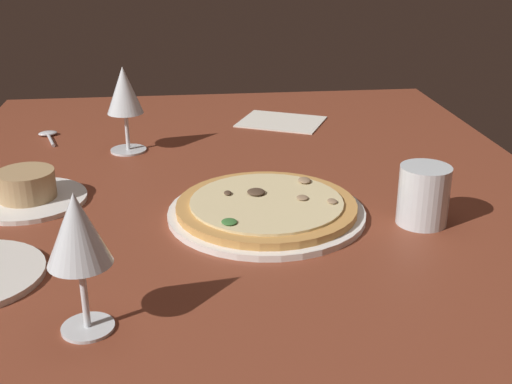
{
  "coord_description": "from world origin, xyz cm",
  "views": [
    {
      "loc": [
        -99.27,
        9.7,
        46.69
      ],
      "look_at": [
        -2.74,
        -1.34,
        7.0
      ],
      "focal_mm": 46.34,
      "sensor_mm": 36.0,
      "label": 1
    }
  ],
  "objects_px": {
    "water_glass": "(423,198)",
    "spoon": "(49,135)",
    "ramekin_on_saucer": "(27,191)",
    "pizza_main": "(267,209)",
    "paper_menu": "(281,122)",
    "wine_glass_far": "(124,94)",
    "wine_glass_near": "(77,234)"
  },
  "relations": [
    {
      "from": "water_glass",
      "to": "paper_menu",
      "type": "bearing_deg",
      "value": 12.94
    },
    {
      "from": "ramekin_on_saucer",
      "to": "water_glass",
      "type": "height_order",
      "value": "water_glass"
    },
    {
      "from": "wine_glass_far",
      "to": "spoon",
      "type": "bearing_deg",
      "value": 57.2
    },
    {
      "from": "water_glass",
      "to": "paper_menu",
      "type": "xyz_separation_m",
      "value": [
        0.57,
        0.13,
        -0.04
      ]
    },
    {
      "from": "pizza_main",
      "to": "wine_glass_far",
      "type": "relative_size",
      "value": 1.8
    },
    {
      "from": "spoon",
      "to": "ramekin_on_saucer",
      "type": "bearing_deg",
      "value": -175.35
    },
    {
      "from": "wine_glass_far",
      "to": "spoon",
      "type": "distance_m",
      "value": 0.24
    },
    {
      "from": "water_glass",
      "to": "spoon",
      "type": "height_order",
      "value": "water_glass"
    },
    {
      "from": "wine_glass_far",
      "to": "water_glass",
      "type": "xyz_separation_m",
      "value": [
        -0.4,
        -0.47,
        -0.08
      ]
    },
    {
      "from": "paper_menu",
      "to": "spoon",
      "type": "distance_m",
      "value": 0.52
    },
    {
      "from": "ramekin_on_saucer",
      "to": "paper_menu",
      "type": "height_order",
      "value": "ramekin_on_saucer"
    },
    {
      "from": "pizza_main",
      "to": "spoon",
      "type": "relative_size",
      "value": 2.96
    },
    {
      "from": "wine_glass_far",
      "to": "wine_glass_near",
      "type": "distance_m",
      "value": 0.63
    },
    {
      "from": "ramekin_on_saucer",
      "to": "water_glass",
      "type": "xyz_separation_m",
      "value": [
        -0.15,
        -0.62,
        0.02
      ]
    },
    {
      "from": "ramekin_on_saucer",
      "to": "spoon",
      "type": "relative_size",
      "value": 1.81
    },
    {
      "from": "wine_glass_near",
      "to": "paper_menu",
      "type": "xyz_separation_m",
      "value": [
        0.8,
        -0.34,
        -0.12
      ]
    },
    {
      "from": "pizza_main",
      "to": "wine_glass_near",
      "type": "xyz_separation_m",
      "value": [
        -0.29,
        0.24,
        0.11
      ]
    },
    {
      "from": "wine_glass_far",
      "to": "water_glass",
      "type": "bearing_deg",
      "value": -130.51
    },
    {
      "from": "wine_glass_far",
      "to": "ramekin_on_saucer",
      "type": "bearing_deg",
      "value": 149.29
    },
    {
      "from": "ramekin_on_saucer",
      "to": "wine_glass_near",
      "type": "relative_size",
      "value": 1.13
    },
    {
      "from": "spoon",
      "to": "wine_glass_near",
      "type": "bearing_deg",
      "value": -167.1
    },
    {
      "from": "pizza_main",
      "to": "water_glass",
      "type": "relative_size",
      "value": 3.39
    },
    {
      "from": "wine_glass_near",
      "to": "spoon",
      "type": "height_order",
      "value": "wine_glass_near"
    },
    {
      "from": "pizza_main",
      "to": "ramekin_on_saucer",
      "type": "distance_m",
      "value": 0.4
    },
    {
      "from": "wine_glass_far",
      "to": "wine_glass_near",
      "type": "relative_size",
      "value": 1.02
    },
    {
      "from": "wine_glass_far",
      "to": "paper_menu",
      "type": "distance_m",
      "value": 0.39
    },
    {
      "from": "pizza_main",
      "to": "wine_glass_near",
      "type": "distance_m",
      "value": 0.39
    },
    {
      "from": "ramekin_on_saucer",
      "to": "spoon",
      "type": "bearing_deg",
      "value": 4.65
    },
    {
      "from": "pizza_main",
      "to": "water_glass",
      "type": "bearing_deg",
      "value": -102.72
    },
    {
      "from": "wine_glass_near",
      "to": "water_glass",
      "type": "bearing_deg",
      "value": -63.69
    },
    {
      "from": "pizza_main",
      "to": "paper_menu",
      "type": "bearing_deg",
      "value": -11.1
    },
    {
      "from": "wine_glass_near",
      "to": "paper_menu",
      "type": "height_order",
      "value": "wine_glass_near"
    }
  ]
}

